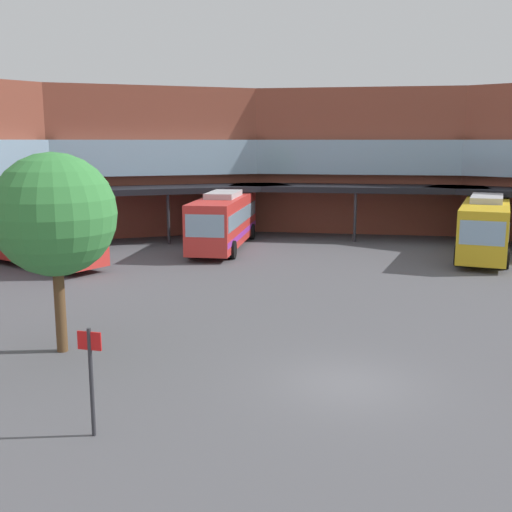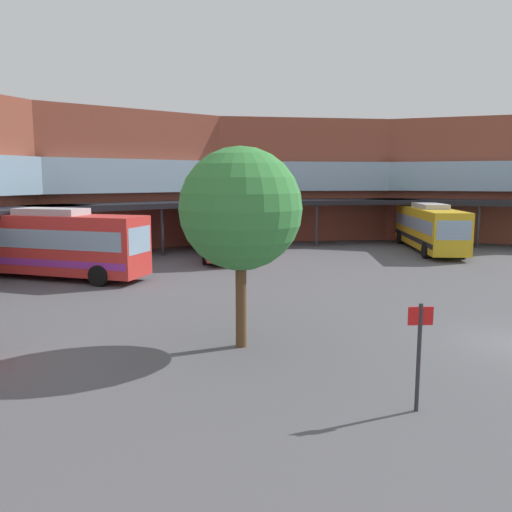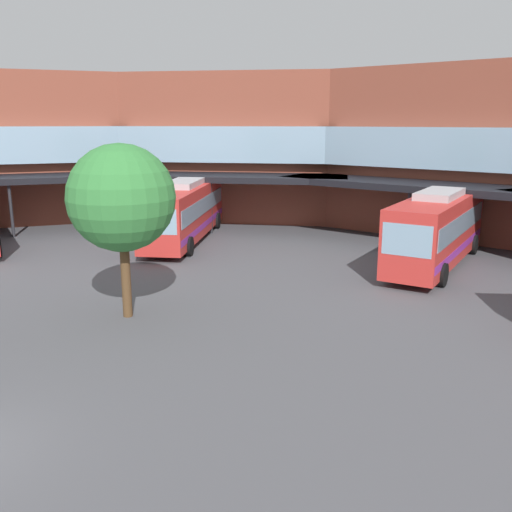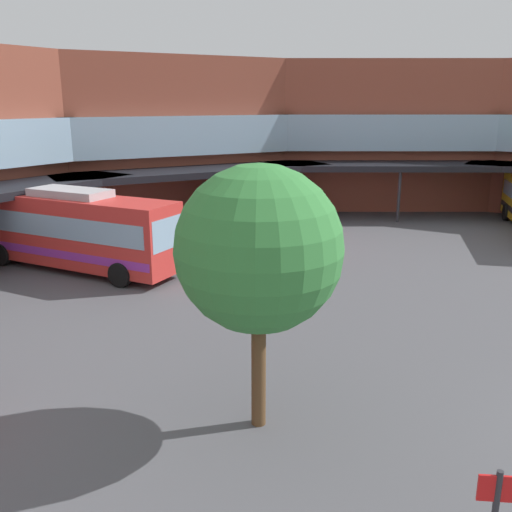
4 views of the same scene
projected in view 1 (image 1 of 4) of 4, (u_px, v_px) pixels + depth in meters
name	position (u px, v px, depth m)	size (l,w,h in m)	color
ground_plane	(347.00, 384.00, 17.90)	(115.25, 115.25, 0.00)	#515156
station_building	(89.00, 168.00, 34.86)	(73.21, 36.95, 10.74)	brown
bus_2	(224.00, 220.00, 40.30)	(9.28, 9.97, 3.68)	red
bus_3	(485.00, 225.00, 37.88)	(11.45, 9.08, 3.65)	gold
bus_4	(27.00, 229.00, 34.97)	(6.18, 11.17, 3.92)	red
plaza_tree	(55.00, 215.00, 19.85)	(3.98, 3.98, 6.58)	brown
stop_sign_post	(91.00, 371.00, 14.47)	(0.43, 0.47, 2.66)	#2D2D33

